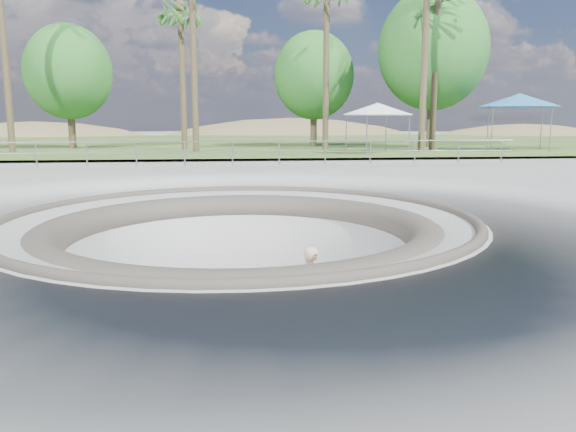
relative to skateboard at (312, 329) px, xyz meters
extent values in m
plane|color=gray|center=(-1.31, 1.96, 1.83)|extent=(180.00, 180.00, 0.00)
torus|color=gray|center=(-1.31, 1.96, -0.17)|extent=(14.00, 14.00, 4.00)
cylinder|color=gray|center=(-1.31, 1.96, -0.12)|extent=(6.60, 6.60, 0.10)
torus|color=#48433A|center=(-1.31, 1.96, 1.81)|extent=(10.24, 10.24, 0.24)
torus|color=#48433A|center=(-1.31, 1.96, 1.38)|extent=(8.91, 8.91, 0.81)
cube|color=#365020|center=(-1.31, 35.96, 2.05)|extent=(180.00, 36.00, 0.12)
ellipsoid|color=brown|center=(-23.31, 56.96, -4.60)|extent=(50.40, 36.00, 23.40)
ellipsoid|color=brown|center=(6.69, 61.96, -6.03)|extent=(61.60, 44.00, 28.60)
ellipsoid|color=brown|center=(33.69, 53.96, -3.53)|extent=(42.00, 30.00, 19.50)
cylinder|color=gray|center=(-1.31, 13.96, 3.00)|extent=(25.00, 0.05, 0.05)
cylinder|color=gray|center=(-1.31, 13.96, 2.55)|extent=(25.00, 0.05, 0.05)
cube|color=olive|center=(0.00, 0.00, 0.01)|extent=(0.84, 0.24, 0.02)
cylinder|color=silver|center=(0.00, 0.00, -0.03)|extent=(0.04, 0.17, 0.04)
cylinder|color=silver|center=(0.00, 0.00, -0.03)|extent=(0.04, 0.17, 0.04)
cylinder|color=silver|center=(0.00, 0.00, -0.04)|extent=(0.07, 0.03, 0.07)
cylinder|color=silver|center=(0.00, 0.00, -0.04)|extent=(0.07, 0.03, 0.07)
cylinder|color=silver|center=(0.00, 0.00, -0.04)|extent=(0.07, 0.03, 0.07)
cylinder|color=silver|center=(0.00, 0.00, -0.04)|extent=(0.07, 0.03, 0.07)
imported|color=#DBB28E|center=(0.00, 0.00, 0.81)|extent=(0.49, 0.64, 1.59)
cylinder|color=gray|center=(5.33, 18.72, 3.09)|extent=(0.06, 0.06, 1.96)
cylinder|color=gray|center=(7.83, 18.72, 3.09)|extent=(0.06, 0.06, 1.96)
cylinder|color=gray|center=(5.33, 21.21, 3.09)|extent=(0.06, 0.06, 1.96)
cylinder|color=gray|center=(7.83, 21.21, 3.09)|extent=(0.06, 0.06, 1.96)
cube|color=white|center=(6.58, 19.96, 4.16)|extent=(3.20, 3.20, 0.08)
cone|color=white|center=(6.58, 19.96, 4.47)|extent=(5.16, 5.16, 0.62)
cylinder|color=gray|center=(13.87, 19.93, 3.31)|extent=(0.06, 0.06, 2.40)
cylinder|color=gray|center=(16.93, 19.93, 3.31)|extent=(0.06, 0.06, 2.40)
cylinder|color=gray|center=(13.87, 22.99, 3.31)|extent=(0.06, 0.06, 2.40)
cylinder|color=gray|center=(16.93, 22.99, 3.31)|extent=(0.06, 0.06, 2.40)
cube|color=#2F6BAA|center=(15.40, 21.46, 4.62)|extent=(4.25, 4.25, 0.08)
cone|color=#2F6BAA|center=(15.40, 21.46, 5.01)|extent=(6.04, 6.04, 0.76)
cylinder|color=brown|center=(-13.26, 22.41, 7.85)|extent=(0.36, 0.36, 11.71)
cylinder|color=brown|center=(-4.06, 24.53, 6.24)|extent=(0.36, 0.36, 8.48)
cylinder|color=brown|center=(-3.26, 22.30, 7.02)|extent=(0.36, 0.36, 10.04)
cylinder|color=brown|center=(4.41, 23.71, 6.86)|extent=(0.36, 0.36, 9.72)
cylinder|color=brown|center=(9.35, 20.72, 6.94)|extent=(0.36, 0.36, 9.87)
cylinder|color=brown|center=(10.71, 22.68, 7.23)|extent=(0.36, 0.36, 10.46)
cylinder|color=brown|center=(-11.23, 26.98, 4.24)|extent=(0.44, 0.44, 4.49)
ellipsoid|color=#2B6A24|center=(-11.23, 26.98, 6.81)|extent=(5.36, 4.87, 5.84)
cylinder|color=brown|center=(4.31, 27.72, 4.22)|extent=(0.44, 0.44, 4.45)
ellipsoid|color=#2B6A24|center=(4.31, 27.72, 6.76)|extent=(5.31, 4.83, 5.79)
cylinder|color=brown|center=(11.51, 25.26, 4.91)|extent=(0.44, 0.44, 5.82)
ellipsoid|color=#2B6A24|center=(11.51, 25.26, 8.23)|extent=(6.95, 6.31, 7.58)
camera|label=1|loc=(-1.56, -10.06, 3.96)|focal=35.00mm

